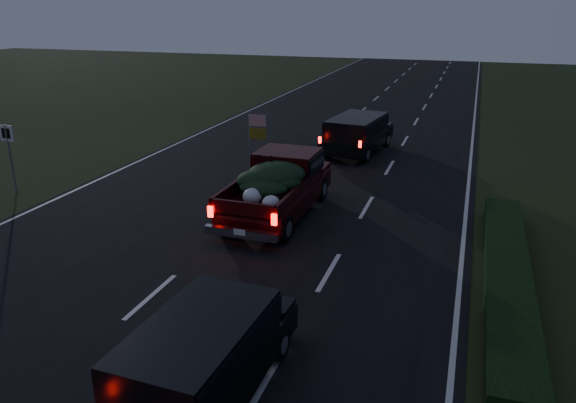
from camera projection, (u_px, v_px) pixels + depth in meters
The scene contains 7 objects.
ground at pixel (151, 297), 12.96m from camera, with size 120.00×120.00×0.00m, color black.
road_asphalt at pixel (151, 297), 12.96m from camera, with size 14.00×120.00×0.02m, color black.
hedge_row at pixel (507, 277), 13.23m from camera, with size 1.00×10.00×0.60m, color black.
route_sign at pixel (9, 149), 19.40m from camera, with size 0.55×0.08×2.50m.
pickup_truck at pixel (278, 183), 17.66m from camera, with size 2.15×5.45×2.84m.
lead_suv at pixel (357, 131), 25.04m from camera, with size 2.55×4.94×1.36m.
rear_suv at pixel (201, 352), 9.34m from camera, with size 2.03×4.35×1.23m.
Camera 1 is at (6.62, -9.90, 6.42)m, focal length 35.00 mm.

